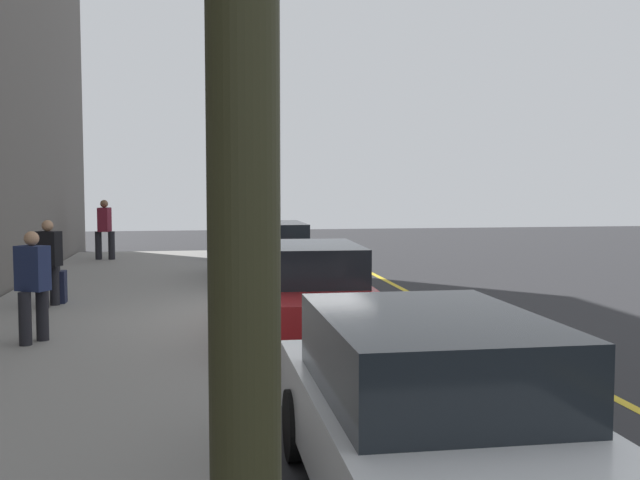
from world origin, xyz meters
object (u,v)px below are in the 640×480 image
pedestrian_navy_coat (33,284)px  rolling_suitcase (60,287)px  parked_car_red (310,292)px  pedestrian_burgundy_coat (105,228)px  parked_car_charcoal (272,253)px  parked_car_white (435,419)px  pedestrian_black_coat (48,261)px  parked_car_navy (252,236)px

pedestrian_navy_coat → rolling_suitcase: pedestrian_navy_coat is taller
parked_car_red → pedestrian_burgundy_coat: bearing=-159.2°
parked_car_charcoal → pedestrian_navy_coat: pedestrian_navy_coat is taller
parked_car_white → parked_car_charcoal: bearing=179.5°
pedestrian_navy_coat → rolling_suitcase: size_ratio=1.66×
parked_car_red → parked_car_white: 6.62m
parked_car_white → pedestrian_navy_coat: size_ratio=2.81×
parked_car_charcoal → rolling_suitcase: bearing=-52.9°
parked_car_charcoal → pedestrian_black_coat: size_ratio=2.82×
pedestrian_burgundy_coat → pedestrian_black_coat: bearing=0.2°
parked_car_white → pedestrian_black_coat: (-9.64, -4.52, 0.27)m
parked_car_navy → rolling_suitcase: parked_car_navy is taller
pedestrian_navy_coat → parked_car_navy: bearing=162.7°
pedestrian_navy_coat → pedestrian_black_coat: (-3.38, -0.41, 0.00)m
parked_car_charcoal → rolling_suitcase: 5.67m
pedestrian_navy_coat → pedestrian_black_coat: bearing=-173.1°
parked_car_navy → rolling_suitcase: size_ratio=4.21×
pedestrian_navy_coat → pedestrian_black_coat: pedestrian_black_coat is taller
parked_car_navy → parked_car_red: bearing=0.0°
rolling_suitcase → parked_car_white: bearing=23.5°
pedestrian_navy_coat → parked_car_charcoal: bearing=149.7°
parked_car_charcoal → rolling_suitcase: parked_car_charcoal is taller
pedestrian_black_coat → rolling_suitcase: (-0.43, 0.12, -0.56)m
parked_car_charcoal → pedestrian_burgundy_coat: 7.03m
rolling_suitcase → pedestrian_burgundy_coat: bearing=-179.0°
pedestrian_black_coat → pedestrian_burgundy_coat: pedestrian_burgundy_coat is taller
parked_car_navy → pedestrian_black_coat: (9.96, -4.57, 0.28)m
parked_car_charcoal → parked_car_navy: bearing=-179.3°
pedestrian_navy_coat → pedestrian_burgundy_coat: size_ratio=0.90×
parked_car_navy → parked_car_white: same height
parked_car_red → pedestrian_navy_coat: (0.36, -4.16, 0.27)m
pedestrian_black_coat → pedestrian_burgundy_coat: bearing=-179.8°
parked_car_charcoal → pedestrian_navy_coat: bearing=-30.3°
parked_car_navy → parked_car_charcoal: bearing=0.7°
pedestrian_navy_coat → pedestrian_black_coat: 3.41m
parked_car_red → pedestrian_navy_coat: 4.18m
parked_car_red → rolling_suitcase: bearing=-127.9°
pedestrian_black_coat → rolling_suitcase: bearing=164.0°
pedestrian_navy_coat → rolling_suitcase: 3.87m
parked_car_navy → parked_car_charcoal: size_ratio=0.90×
pedestrian_navy_coat → pedestrian_burgundy_coat: 12.48m
parked_car_red → parked_car_white: (6.62, -0.06, -0.00)m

